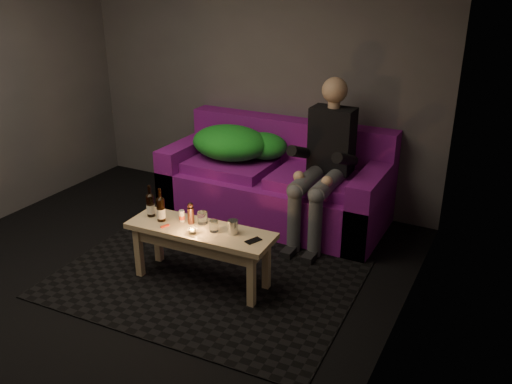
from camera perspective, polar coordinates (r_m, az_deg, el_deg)
floor at (r=4.46m, az=-13.70°, el=-10.12°), size 4.50×4.50×0.00m
room at (r=4.20m, az=-11.59°, el=12.27°), size 4.50×4.50×4.50m
rug at (r=4.51m, az=-5.32°, el=-9.04°), size 2.44×1.82×0.01m
sofa at (r=5.44m, az=2.19°, el=0.77°), size 2.20×0.99×0.94m
green_blanket at (r=5.50m, az=-2.07°, el=5.13°), size 0.97×0.66×0.33m
person at (r=4.94m, az=7.21°, el=3.48°), size 0.40×0.91×1.47m
coffee_table at (r=4.28m, az=-5.87°, el=-4.86°), size 1.20×0.42×0.49m
beer_bottle_a at (r=4.46m, az=-11.05°, el=-1.34°), size 0.07×0.07×0.27m
beer_bottle_b at (r=4.36m, az=-10.00°, el=-1.77°), size 0.07×0.07×0.28m
salt_shaker at (r=4.35m, az=-7.81°, el=-2.50°), size 0.04×0.04×0.09m
pepper_mill at (r=4.29m, az=-6.88°, el=-2.50°), size 0.05×0.05×0.14m
tumbler_back at (r=4.30m, az=-5.66°, el=-2.70°), size 0.09×0.09×0.10m
tealight at (r=4.16m, az=-6.73°, el=-4.10°), size 0.06×0.06×0.04m
tumbler_front at (r=4.17m, az=-4.46°, el=-3.59°), size 0.08×0.08×0.09m
steel_cup at (r=4.12m, az=-2.44°, el=-3.69°), size 0.10×0.10×0.11m
smartphone at (r=4.03m, az=-0.29°, el=-5.14°), size 0.11×0.14×0.01m
red_lighter at (r=4.30m, az=-9.57°, el=-3.55°), size 0.05×0.07×0.01m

